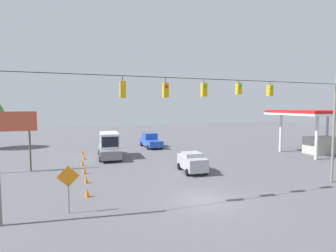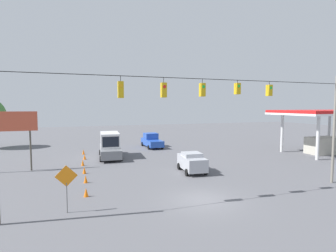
{
  "view_description": "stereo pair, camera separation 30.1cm",
  "coord_description": "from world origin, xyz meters",
  "px_view_note": "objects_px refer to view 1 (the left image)",
  "views": [
    {
      "loc": [
        8.01,
        15.28,
        6.28
      ],
      "look_at": [
        -1.0,
        -10.1,
        4.23
      ],
      "focal_mm": 28.0,
      "sensor_mm": 36.0,
      "label": 1
    },
    {
      "loc": [
        7.73,
        15.38,
        6.28
      ],
      "look_at": [
        -1.0,
        -10.1,
        4.23
      ],
      "focal_mm": 28.0,
      "sensor_mm": 36.0,
      "label": 2
    }
  ],
  "objects_px": {
    "pickup_truck_blue_oncoming_deep": "(151,141)",
    "overhead_signal_span": "(202,115)",
    "traffic_cone_nearest": "(87,192)",
    "traffic_cone_third": "(84,170)",
    "traffic_cone_fifth": "(84,157)",
    "traffic_cone_fourth": "(82,163)",
    "gas_station": "(323,122)",
    "roadside_billboard": "(10,126)",
    "box_truck_grey_withflow_far": "(109,145)",
    "work_zone_sign": "(68,180)",
    "sedan_silver_crossing_near": "(192,162)",
    "traffic_cone_farthest": "(83,152)",
    "traffic_cone_second": "(86,179)"
  },
  "relations": [
    {
      "from": "pickup_truck_blue_oncoming_deep",
      "to": "work_zone_sign",
      "type": "height_order",
      "value": "work_zone_sign"
    },
    {
      "from": "traffic_cone_fourth",
      "to": "work_zone_sign",
      "type": "height_order",
      "value": "work_zone_sign"
    },
    {
      "from": "traffic_cone_fourth",
      "to": "traffic_cone_fifth",
      "type": "relative_size",
      "value": 1.0
    },
    {
      "from": "overhead_signal_span",
      "to": "traffic_cone_fifth",
      "type": "relative_size",
      "value": 37.36
    },
    {
      "from": "overhead_signal_span",
      "to": "work_zone_sign",
      "type": "relative_size",
      "value": 8.42
    },
    {
      "from": "traffic_cone_fourth",
      "to": "traffic_cone_fifth",
      "type": "bearing_deg",
      "value": -94.52
    },
    {
      "from": "traffic_cone_third",
      "to": "traffic_cone_fifth",
      "type": "relative_size",
      "value": 1.0
    },
    {
      "from": "box_truck_grey_withflow_far",
      "to": "traffic_cone_fourth",
      "type": "height_order",
      "value": "box_truck_grey_withflow_far"
    },
    {
      "from": "traffic_cone_fifth",
      "to": "roadside_billboard",
      "type": "xyz_separation_m",
      "value": [
        6.66,
        3.81,
        4.05
      ]
    },
    {
      "from": "traffic_cone_second",
      "to": "traffic_cone_fourth",
      "type": "bearing_deg",
      "value": -88.92
    },
    {
      "from": "sedan_silver_crossing_near",
      "to": "traffic_cone_nearest",
      "type": "distance_m",
      "value": 10.54
    },
    {
      "from": "pickup_truck_blue_oncoming_deep",
      "to": "roadside_billboard",
      "type": "relative_size",
      "value": 0.98
    },
    {
      "from": "traffic_cone_nearest",
      "to": "traffic_cone_fifth",
      "type": "height_order",
      "value": "same"
    },
    {
      "from": "pickup_truck_blue_oncoming_deep",
      "to": "traffic_cone_nearest",
      "type": "relative_size",
      "value": 8.8
    },
    {
      "from": "traffic_cone_fourth",
      "to": "gas_station",
      "type": "height_order",
      "value": "gas_station"
    },
    {
      "from": "sedan_silver_crossing_near",
      "to": "traffic_cone_nearest",
      "type": "height_order",
      "value": "sedan_silver_crossing_near"
    },
    {
      "from": "pickup_truck_blue_oncoming_deep",
      "to": "box_truck_grey_withflow_far",
      "type": "height_order",
      "value": "box_truck_grey_withflow_far"
    },
    {
      "from": "traffic_cone_farthest",
      "to": "roadside_billboard",
      "type": "height_order",
      "value": "roadside_billboard"
    },
    {
      "from": "pickup_truck_blue_oncoming_deep",
      "to": "sedan_silver_crossing_near",
      "type": "xyz_separation_m",
      "value": [
        0.39,
        15.91,
        -0.0
      ]
    },
    {
      "from": "traffic_cone_second",
      "to": "traffic_cone_third",
      "type": "xyz_separation_m",
      "value": [
        0.04,
        -3.15,
        0.0
      ]
    },
    {
      "from": "pickup_truck_blue_oncoming_deep",
      "to": "roadside_billboard",
      "type": "bearing_deg",
      "value": 31.68
    },
    {
      "from": "box_truck_grey_withflow_far",
      "to": "traffic_cone_second",
      "type": "bearing_deg",
      "value": 73.09
    },
    {
      "from": "traffic_cone_farthest",
      "to": "gas_station",
      "type": "relative_size",
      "value": 0.05
    },
    {
      "from": "box_truck_grey_withflow_far",
      "to": "traffic_cone_third",
      "type": "relative_size",
      "value": 10.99
    },
    {
      "from": "box_truck_grey_withflow_far",
      "to": "gas_station",
      "type": "height_order",
      "value": "gas_station"
    },
    {
      "from": "work_zone_sign",
      "to": "gas_station",
      "type": "bearing_deg",
      "value": -162.89
    },
    {
      "from": "work_zone_sign",
      "to": "traffic_cone_farthest",
      "type": "bearing_deg",
      "value": -93.71
    },
    {
      "from": "box_truck_grey_withflow_far",
      "to": "work_zone_sign",
      "type": "xyz_separation_m",
      "value": [
        4.33,
        16.28,
        0.5
      ]
    },
    {
      "from": "pickup_truck_blue_oncoming_deep",
      "to": "traffic_cone_fifth",
      "type": "bearing_deg",
      "value": 32.92
    },
    {
      "from": "box_truck_grey_withflow_far",
      "to": "traffic_cone_farthest",
      "type": "xyz_separation_m",
      "value": [
        3.07,
        -3.11,
        -1.17
      ]
    },
    {
      "from": "traffic_cone_farthest",
      "to": "work_zone_sign",
      "type": "height_order",
      "value": "work_zone_sign"
    },
    {
      "from": "pickup_truck_blue_oncoming_deep",
      "to": "overhead_signal_span",
      "type": "bearing_deg",
      "value": 82.71
    },
    {
      "from": "gas_station",
      "to": "traffic_cone_third",
      "type": "bearing_deg",
      "value": 1.04
    },
    {
      "from": "overhead_signal_span",
      "to": "traffic_cone_third",
      "type": "xyz_separation_m",
      "value": [
        7.21,
        -9.63,
        -5.36
      ]
    },
    {
      "from": "sedan_silver_crossing_near",
      "to": "traffic_cone_farthest",
      "type": "relative_size",
      "value": 6.33
    },
    {
      "from": "overhead_signal_span",
      "to": "work_zone_sign",
      "type": "height_order",
      "value": "overhead_signal_span"
    },
    {
      "from": "sedan_silver_crossing_near",
      "to": "traffic_cone_third",
      "type": "distance_m",
      "value": 10.12
    },
    {
      "from": "traffic_cone_fifth",
      "to": "gas_station",
      "type": "height_order",
      "value": "gas_station"
    },
    {
      "from": "overhead_signal_span",
      "to": "box_truck_grey_withflow_far",
      "type": "bearing_deg",
      "value": -76.5
    },
    {
      "from": "gas_station",
      "to": "overhead_signal_span",
      "type": "bearing_deg",
      "value": 23.86
    },
    {
      "from": "sedan_silver_crossing_near",
      "to": "traffic_cone_third",
      "type": "xyz_separation_m",
      "value": [
        9.74,
        -2.68,
        -0.65
      ]
    },
    {
      "from": "sedan_silver_crossing_near",
      "to": "gas_station",
      "type": "xyz_separation_m",
      "value": [
        -20.49,
        -3.23,
        3.21
      ]
    },
    {
      "from": "traffic_cone_third",
      "to": "traffic_cone_second",
      "type": "bearing_deg",
      "value": 90.69
    },
    {
      "from": "box_truck_grey_withflow_far",
      "to": "traffic_cone_farthest",
      "type": "bearing_deg",
      "value": -45.39
    },
    {
      "from": "gas_station",
      "to": "work_zone_sign",
      "type": "relative_size",
      "value": 4.37
    },
    {
      "from": "roadside_billboard",
      "to": "work_zone_sign",
      "type": "bearing_deg",
      "value": 113.8
    },
    {
      "from": "traffic_cone_fourth",
      "to": "roadside_billboard",
      "type": "relative_size",
      "value": 0.11
    },
    {
      "from": "overhead_signal_span",
      "to": "traffic_cone_farthest",
      "type": "relative_size",
      "value": 37.36
    },
    {
      "from": "traffic_cone_fifth",
      "to": "roadside_billboard",
      "type": "height_order",
      "value": "roadside_billboard"
    },
    {
      "from": "overhead_signal_span",
      "to": "traffic_cone_second",
      "type": "distance_m",
      "value": 11.05
    }
  ]
}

